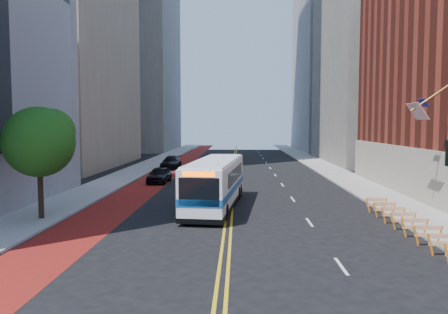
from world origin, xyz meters
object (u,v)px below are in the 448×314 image
transit_bus (216,182)px  car_c (171,163)px  car_a (159,175)px  street_tree (40,139)px  car_b (221,166)px

transit_bus → car_c: 27.39m
car_a → car_c: 13.87m
transit_bus → car_a: size_ratio=2.69×
car_c → transit_bus: bearing=-73.7°
transit_bus → car_c: (-7.24, 26.40, -0.96)m
car_a → car_c: size_ratio=0.85×
street_tree → transit_bus: bearing=23.8°
street_tree → car_b: size_ratio=1.48×
car_a → car_b: car_a is taller
transit_bus → car_b: transit_bus is taller
transit_bus → car_a: bearing=122.3°
street_tree → car_a: bearing=76.8°
transit_bus → car_a: (-6.26, 12.56, -0.96)m
street_tree → transit_bus: size_ratio=0.54×
car_a → car_c: car_c is taller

